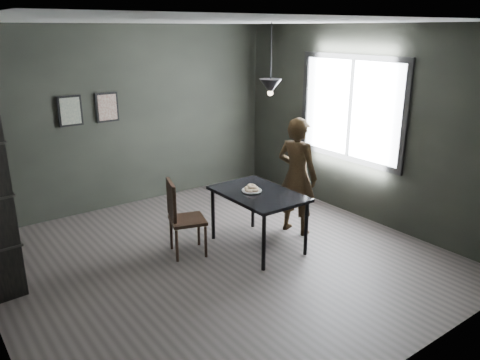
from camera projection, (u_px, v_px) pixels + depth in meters
ground at (220, 259)px, 5.82m from camera, size 5.00×5.00×0.00m
back_wall at (129, 118)px, 7.30m from camera, size 5.00×0.10×2.80m
ceiling at (216, 21)px, 4.95m from camera, size 5.00×5.00×0.02m
window_assembly at (350, 109)px, 6.87m from camera, size 0.04×1.96×1.56m
cafe_table at (258, 198)px, 5.95m from camera, size 0.80×1.20×0.75m
white_plate at (252, 191)px, 5.95m from camera, size 0.23×0.23×0.01m
donut_pile at (252, 188)px, 5.94m from camera, size 0.21×0.21×0.09m
woman at (297, 176)px, 6.36m from camera, size 0.54×0.68×1.63m
wood_chair at (180, 213)px, 5.77m from camera, size 0.53×0.53×0.97m
pendant_lamp at (270, 86)px, 5.74m from camera, size 0.28×0.28×0.86m
framed_print_left at (70, 111)px, 6.70m from camera, size 0.34×0.04×0.44m
framed_print_right at (107, 107)px, 7.01m from camera, size 0.34×0.04×0.44m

